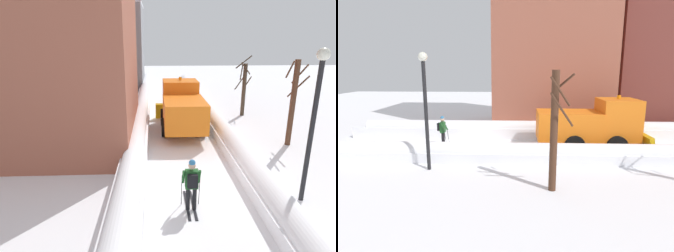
% 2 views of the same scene
% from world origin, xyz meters
% --- Properties ---
extents(ground_plane, '(80.00, 80.00, 0.00)m').
position_xyz_m(ground_plane, '(0.00, 10.00, 0.00)').
color(ground_plane, white).
extents(snowbank_left, '(1.10, 36.00, 1.17)m').
position_xyz_m(snowbank_left, '(-2.40, 10.00, 0.54)').
color(snowbank_left, white).
rests_on(snowbank_left, ground).
extents(snowbank_right, '(1.10, 36.00, 0.97)m').
position_xyz_m(snowbank_right, '(2.40, 10.00, 0.41)').
color(snowbank_right, white).
rests_on(snowbank_right, ground).
extents(building_brick_mid, '(6.42, 8.59, 14.57)m').
position_xyz_m(building_brick_mid, '(-6.81, 14.15, 7.29)').
color(building_brick_mid, brown).
rests_on(building_brick_mid, ground).
extents(plow_truck, '(3.20, 5.98, 3.12)m').
position_xyz_m(plow_truck, '(0.18, 7.06, 1.48)').
color(plow_truck, orange).
rests_on(plow_truck, ground).
extents(skier, '(0.62, 1.80, 1.81)m').
position_xyz_m(skier, '(-0.32, -1.50, 1.00)').
color(skier, black).
rests_on(skier, ground).
extents(traffic_light_pole, '(0.28, 0.42, 4.40)m').
position_xyz_m(traffic_light_pole, '(-3.35, 3.70, 3.09)').
color(traffic_light_pole, black).
rests_on(traffic_light_pole, ground).
extents(street_lamp, '(0.40, 0.40, 5.21)m').
position_xyz_m(street_lamp, '(3.66, -1.08, 3.30)').
color(street_lamp, black).
rests_on(street_lamp, ground).
extents(bare_tree_near, '(1.22, 0.93, 4.48)m').
position_xyz_m(bare_tree_near, '(5.63, 4.28, 2.33)').
color(bare_tree_near, '#4C2E1E').
rests_on(bare_tree_near, ground).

